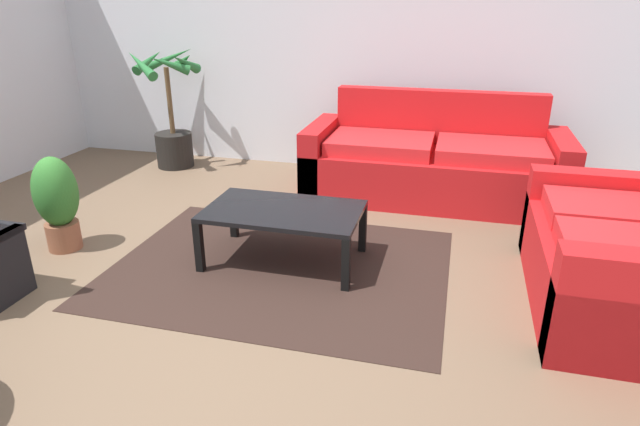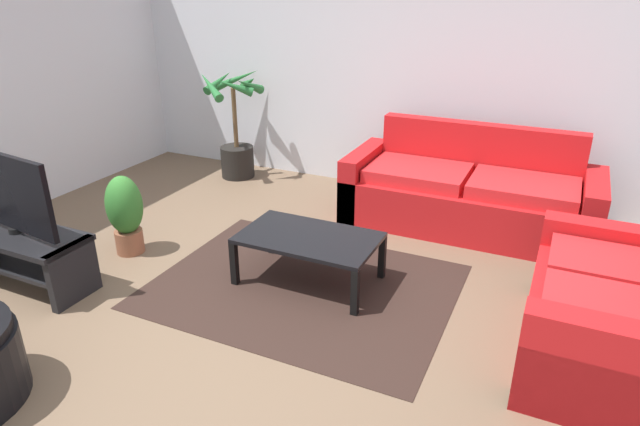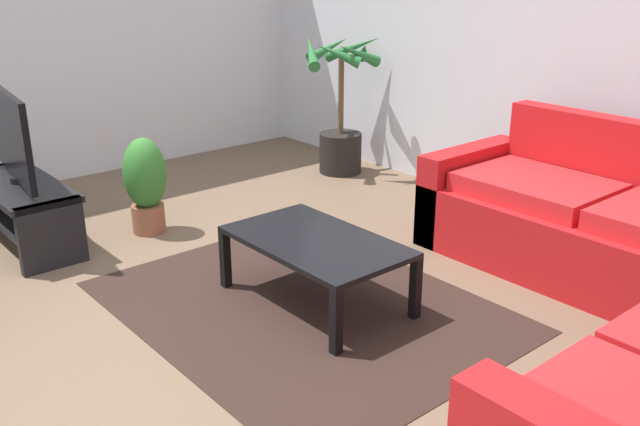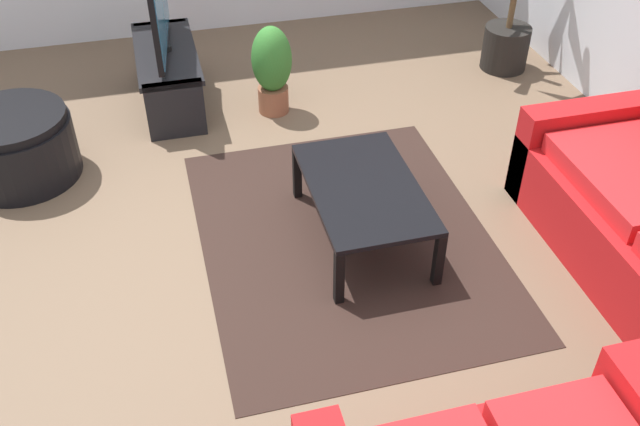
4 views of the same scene
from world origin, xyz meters
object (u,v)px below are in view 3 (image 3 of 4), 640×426
object	(u,v)px
couch_main	(610,231)
tv	(12,135)
tv_stand	(22,204)
potted_plant_small	(145,182)
potted_palm	(341,118)
coffee_table	(316,247)

from	to	relation	value
couch_main	tv	bearing A→B (deg)	-138.58
tv_stand	tv	distance (m)	0.47
couch_main	potted_plant_small	distance (m)	3.03
potted_palm	potted_plant_small	size ratio (longest dim) A/B	1.79
coffee_table	potted_plant_small	xyz separation A→B (m)	(-1.59, -0.21, 0.03)
coffee_table	potted_palm	world-z (taller)	potted_palm
couch_main	tv_stand	bearing A→B (deg)	-138.54
tv_stand	tv	xyz separation A→B (m)	(0.00, 0.00, 0.47)
couch_main	potted_plant_small	bearing A→B (deg)	-144.81
couch_main	tv_stand	distance (m)	3.76
couch_main	coffee_table	world-z (taller)	couch_main
potted_palm	potted_plant_small	world-z (taller)	potted_palm
tv_stand	tv	world-z (taller)	tv
coffee_table	potted_palm	xyz separation A→B (m)	(-1.81, 1.80, 0.16)
coffee_table	potted_palm	bearing A→B (deg)	135.11
tv_stand	potted_palm	bearing A→B (deg)	87.59
potted_plant_small	coffee_table	bearing A→B (deg)	7.63
potted_plant_small	tv	bearing A→B (deg)	-114.59
tv_stand	coffee_table	distance (m)	2.15
couch_main	potted_plant_small	world-z (taller)	couch_main
coffee_table	tv_stand	bearing A→B (deg)	-153.69
potted_plant_small	couch_main	bearing A→B (deg)	35.19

